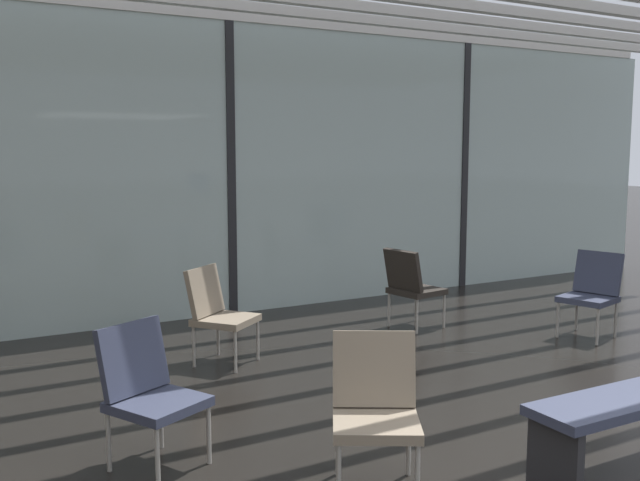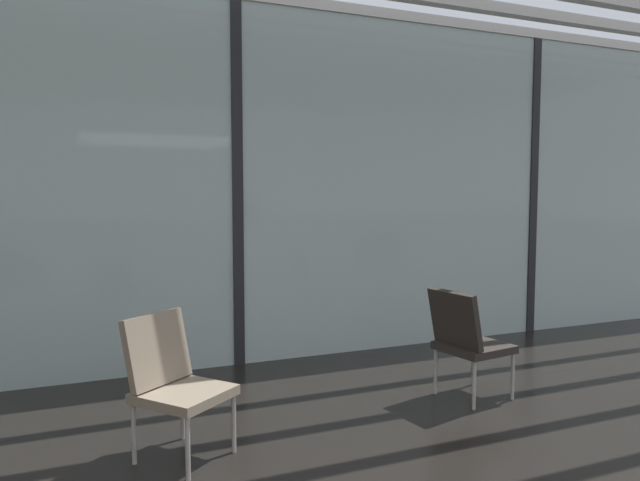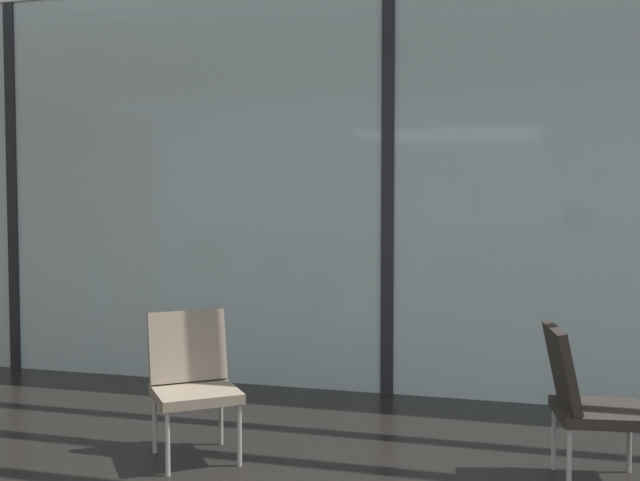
% 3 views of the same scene
% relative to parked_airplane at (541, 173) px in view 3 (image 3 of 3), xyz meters
% --- Properties ---
extents(glass_curtain_wall, '(14.00, 0.08, 3.36)m').
position_rel_parked_airplane_xyz_m(glass_curtain_wall, '(-1.27, -5.46, -0.29)').
color(glass_curtain_wall, '#A3B7B2').
rests_on(glass_curtain_wall, ground).
extents(window_mullion_0, '(0.10, 0.12, 3.36)m').
position_rel_parked_airplane_xyz_m(window_mullion_0, '(-4.77, -5.46, -0.29)').
color(window_mullion_0, black).
rests_on(window_mullion_0, ground).
extents(window_mullion_1, '(0.10, 0.12, 3.36)m').
position_rel_parked_airplane_xyz_m(window_mullion_1, '(-1.27, -5.46, -0.29)').
color(window_mullion_1, black).
rests_on(window_mullion_1, ground).
extents(parked_airplane, '(12.16, 3.93, 3.93)m').
position_rel_parked_airplane_xyz_m(parked_airplane, '(0.00, 0.00, 0.00)').
color(parked_airplane, '#B2BCD6').
rests_on(parked_airplane, ground).
extents(lounge_chair_0, '(0.70, 0.71, 0.87)m').
position_rel_parked_airplane_xyz_m(lounge_chair_0, '(-2.16, -7.25, -1.47)').
color(lounge_chair_0, '#7F705B').
rests_on(lounge_chair_0, ground).
extents(lounge_chair_4, '(0.59, 0.55, 0.87)m').
position_rel_parked_airplane_xyz_m(lounge_chair_4, '(0.11, -7.11, -1.47)').
color(lounge_chair_4, '#28231E').
rests_on(lounge_chair_4, ground).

